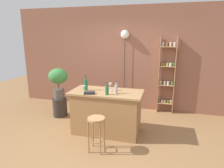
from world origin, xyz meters
TOP-DOWN VIEW (x-y plane):
  - ground at (0.00, 0.00)m, footprint 12.00×12.00m
  - back_wall at (0.00, 1.95)m, footprint 6.40×0.10m
  - kitchen_counter at (0.00, 0.30)m, footprint 1.49×0.73m
  - bar_stool at (0.04, -0.43)m, footprint 0.30×0.30m
  - spice_shelf at (1.18, 1.81)m, footprint 0.42×0.14m
  - plant_stool at (-1.41, 0.82)m, footprint 0.36×0.36m
  - potted_plant at (-1.41, 0.82)m, footprint 0.47×0.43m
  - bottle_spirits_clear at (0.23, 0.21)m, footprint 0.06×0.06m
  - bottle_vinegar at (-0.45, 0.29)m, footprint 0.08×0.08m
  - bottle_sauce_amber at (0.08, 0.08)m, footprint 0.07×0.07m
  - wine_glass_left at (-0.38, 0.02)m, footprint 0.07×0.07m
  - wine_glass_center at (0.06, 0.37)m, footprint 0.07×0.07m
  - cookbook at (-0.27, 0.05)m, footprint 0.24×0.20m
  - pendant_globe_light at (0.05, 1.84)m, footprint 0.23×0.23m

SIDE VIEW (x-z plane):
  - ground at x=0.00m, z-range 0.00..0.00m
  - plant_stool at x=-1.41m, z-range 0.00..0.47m
  - kitchen_counter at x=0.00m, z-range 0.00..0.91m
  - bar_stool at x=0.04m, z-range 0.15..0.78m
  - cookbook at x=-0.27m, z-range 0.91..0.94m
  - potted_plant at x=-1.41m, z-range 0.58..1.35m
  - bottle_sauce_amber at x=0.08m, z-range 0.88..1.12m
  - bottle_spirits_clear at x=0.23m, z-range 0.87..1.12m
  - wine_glass_left at x=-0.38m, z-range 0.94..1.10m
  - wine_glass_center at x=0.06m, z-range 0.94..1.10m
  - spice_shelf at x=1.18m, z-range 0.03..2.02m
  - bottle_vinegar at x=-0.45m, z-range 0.87..1.19m
  - back_wall at x=0.00m, z-range 0.00..2.80m
  - pendant_globe_light at x=0.05m, z-range 0.94..3.11m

